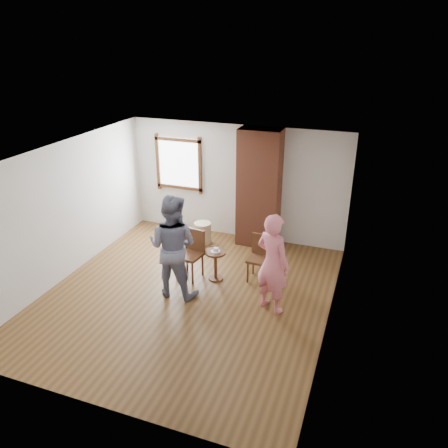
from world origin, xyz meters
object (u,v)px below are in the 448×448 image
(man, at_px, (173,246))
(person_pink, at_px, (273,263))
(side_table, at_px, (216,261))
(stoneware_crock, at_px, (203,233))
(dining_chair_left, at_px, (191,251))
(dining_chair_right, at_px, (260,255))

(man, xyz_separation_m, person_pink, (1.78, 0.11, -0.07))
(side_table, relative_size, person_pink, 0.34)
(stoneware_crock, xyz_separation_m, side_table, (0.84, -1.39, 0.16))
(stoneware_crock, relative_size, side_table, 0.81)
(side_table, relative_size, man, 0.31)
(side_table, height_order, person_pink, person_pink)
(dining_chair_left, bearing_deg, dining_chair_right, 24.89)
(dining_chair_left, height_order, dining_chair_right, dining_chair_left)
(stoneware_crock, distance_m, dining_chair_left, 1.48)
(dining_chair_right, bearing_deg, stoneware_crock, 148.91)
(side_table, bearing_deg, man, -127.23)
(man, relative_size, person_pink, 1.08)
(dining_chair_right, xyz_separation_m, side_table, (-0.79, -0.33, -0.10))
(person_pink, bearing_deg, dining_chair_right, -38.16)
(dining_chair_right, distance_m, man, 1.74)
(dining_chair_left, xyz_separation_m, dining_chair_right, (1.28, 0.36, -0.04))
(man, bearing_deg, stoneware_crock, -81.30)
(stoneware_crock, relative_size, dining_chair_right, 0.55)
(stoneware_crock, bearing_deg, dining_chair_left, -75.80)
(dining_chair_right, xyz_separation_m, man, (-1.33, -1.03, 0.45))
(stoneware_crock, height_order, side_table, side_table)
(side_table, xyz_separation_m, person_pink, (1.25, -0.59, 0.48))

